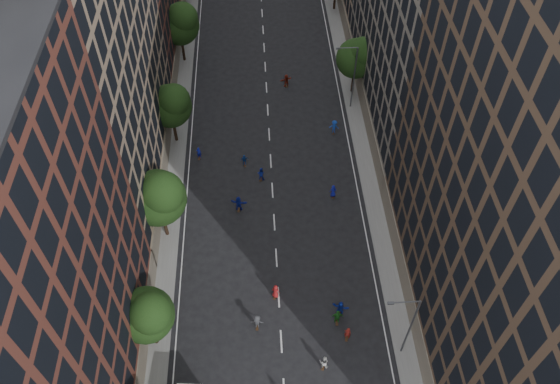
{
  "coord_description": "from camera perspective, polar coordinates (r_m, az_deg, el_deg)",
  "views": [
    {
      "loc": [
        -1.26,
        -8.01,
        46.24
      ],
      "look_at": [
        0.74,
        29.48,
        2.0
      ],
      "focal_mm": 35.0,
      "sensor_mm": 36.0,
      "label": 1
    }
  ],
  "objects": [
    {
      "name": "tree_right_a",
      "position": [
        70.21,
        8.14,
        13.82
      ],
      "size": [
        5.0,
        5.0,
        8.39
      ],
      "color": "black",
      "rests_on": "ground"
    },
    {
      "name": "tree_left_2",
      "position": [
        53.2,
        -12.51,
        -0.47
      ],
      "size": [
        5.6,
        5.6,
        9.45
      ],
      "color": "black",
      "rests_on": "ground"
    },
    {
      "name": "skater_5",
      "position": [
        51.85,
        6.32,
        -11.96
      ],
      "size": [
        1.65,
        1.02,
        1.7
      ],
      "primitive_type": "imported",
      "rotation": [
        0.0,
        0.0,
        2.78
      ],
      "color": "#142CA8",
      "rests_on": "ground"
    },
    {
      "name": "skater_8",
      "position": [
        49.45,
        4.61,
        -17.31
      ],
      "size": [
        0.97,
        0.86,
        1.68
      ],
      "primitive_type": "imported",
      "rotation": [
        0.0,
        0.0,
        2.83
      ],
      "color": "beige",
      "rests_on": "ground"
    },
    {
      "name": "skater_10",
      "position": [
        51.28,
        6.02,
        -12.86
      ],
      "size": [
        1.13,
        0.51,
        1.89
      ],
      "primitive_type": "imported",
      "rotation": [
        0.0,
        0.0,
        3.1
      ],
      "color": "#206A20",
      "rests_on": "ground"
    },
    {
      "name": "streetlamp_far",
      "position": [
        68.06,
        7.59,
        12.09
      ],
      "size": [
        2.64,
        0.22,
        9.06
      ],
      "color": "#595B60",
      "rests_on": "ground"
    },
    {
      "name": "skater_14",
      "position": [
        61.32,
        -1.99,
        1.89
      ],
      "size": [
        1.01,
        0.91,
        1.7
      ],
      "primitive_type": "imported",
      "rotation": [
        0.0,
        0.0,
        2.76
      ],
      "color": "navy",
      "rests_on": "ground"
    },
    {
      "name": "skater_13",
      "position": [
        64.31,
        -8.47,
        4.06
      ],
      "size": [
        0.66,
        0.51,
        1.61
      ],
      "primitive_type": "imported",
      "rotation": [
        0.0,
        0.0,
        2.9
      ],
      "color": "#141DA7",
      "rests_on": "ground"
    },
    {
      "name": "sidewalk_left",
      "position": [
        72.99,
        -10.95,
        9.43
      ],
      "size": [
        4.0,
        105.0,
        0.15
      ],
      "primitive_type": "cube",
      "color": "slate",
      "rests_on": "ground"
    },
    {
      "name": "skater_9",
      "position": [
        50.88,
        -2.42,
        -13.4
      ],
      "size": [
        1.23,
        0.78,
        1.82
      ],
      "primitive_type": "imported",
      "rotation": [
        0.0,
        0.0,
        3.05
      ],
      "color": "#36373B",
      "rests_on": "ground"
    },
    {
      "name": "tree_left_3",
      "position": [
        63.4,
        -11.32,
        8.97
      ],
      "size": [
        5.0,
        5.0,
        8.58
      ],
      "color": "black",
      "rests_on": "ground"
    },
    {
      "name": "skater_12",
      "position": [
        59.95,
        5.57,
        0.08
      ],
      "size": [
        0.82,
        0.56,
        1.61
      ],
      "primitive_type": "imported",
      "rotation": [
        0.0,
        0.0,
        3.21
      ],
      "color": "#121792",
      "rests_on": "ground"
    },
    {
      "name": "skater_7",
      "position": [
        50.77,
        7.07,
        -14.44
      ],
      "size": [
        0.7,
        0.56,
        1.7
      ],
      "primitive_type": "imported",
      "rotation": [
        0.0,
        0.0,
        2.87
      ],
      "color": "maroon",
      "rests_on": "ground"
    },
    {
      "name": "skater_17",
      "position": [
        73.47,
        0.66,
        11.55
      ],
      "size": [
        1.71,
        1.09,
        1.76
      ],
      "primitive_type": "imported",
      "rotation": [
        0.0,
        0.0,
        3.52
      ],
      "color": "maroon",
      "rests_on": "ground"
    },
    {
      "name": "streetlamp_near",
      "position": [
        47.14,
        13.29,
        -13.33
      ],
      "size": [
        2.64,
        0.22,
        9.06
      ],
      "color": "#595B60",
      "rests_on": "ground"
    },
    {
      "name": "bldg_left_b",
      "position": [
        54.95,
        -22.02,
        13.8
      ],
      "size": [
        14.0,
        26.0,
        34.0
      ],
      "primitive_type": "cube",
      "color": "#8F765D",
      "rests_on": "ground"
    },
    {
      "name": "skater_16",
      "position": [
        63.01,
        -3.73,
        3.33
      ],
      "size": [
        0.92,
        0.48,
        1.5
      ],
      "primitive_type": "imported",
      "rotation": [
        0.0,
        0.0,
        3.28
      ],
      "color": "#133E9B",
      "rests_on": "ground"
    },
    {
      "name": "tree_left_1",
      "position": [
        47.21,
        -13.69,
        -12.32
      ],
      "size": [
        4.8,
        4.8,
        8.21
      ],
      "color": "black",
      "rests_on": "ground"
    },
    {
      "name": "skater_11",
      "position": [
        58.5,
        -4.34,
        -1.24
      ],
      "size": [
        1.86,
        0.95,
        1.92
      ],
      "primitive_type": "imported",
      "rotation": [
        0.0,
        0.0,
        2.92
      ],
      "color": "navy",
      "rests_on": "ground"
    },
    {
      "name": "skater_6",
      "position": [
        52.38,
        -0.47,
        -10.36
      ],
      "size": [
        0.99,
        0.84,
        1.72
      ],
      "primitive_type": "imported",
      "rotation": [
        0.0,
        0.0,
        2.73
      ],
      "color": "maroon",
      "rests_on": "ground"
    },
    {
      "name": "sidewalk_right",
      "position": [
        73.4,
        8.18,
        10.14
      ],
      "size": [
        4.0,
        105.0,
        0.15
      ],
      "primitive_type": "cube",
      "color": "slate",
      "rests_on": "ground"
    },
    {
      "name": "ground",
      "position": [
        66.67,
        -1.12,
        5.75
      ],
      "size": [
        240.0,
        240.0,
        0.0
      ],
      "primitive_type": "plane",
      "color": "black",
      "rests_on": "ground"
    },
    {
      "name": "bldg_right_a",
      "position": [
        41.68,
        27.13,
        0.09
      ],
      "size": [
        14.0,
        30.0,
        36.0
      ],
      "primitive_type": "cube",
      "color": "#4A3727",
      "rests_on": "ground"
    },
    {
      "name": "tree_left_4",
      "position": [
        76.05,
        -10.4,
        17.0
      ],
      "size": [
        5.4,
        5.4,
        9.08
      ],
      "color": "black",
      "rests_on": "ground"
    },
    {
      "name": "skater_15",
      "position": [
        66.95,
        5.68,
        6.78
      ],
      "size": [
        1.31,
        0.94,
        1.82
      ],
      "primitive_type": "imported",
      "rotation": [
        0.0,
        0.0,
        2.9
      ],
      "color": "#153DAE",
      "rests_on": "ground"
    }
  ]
}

